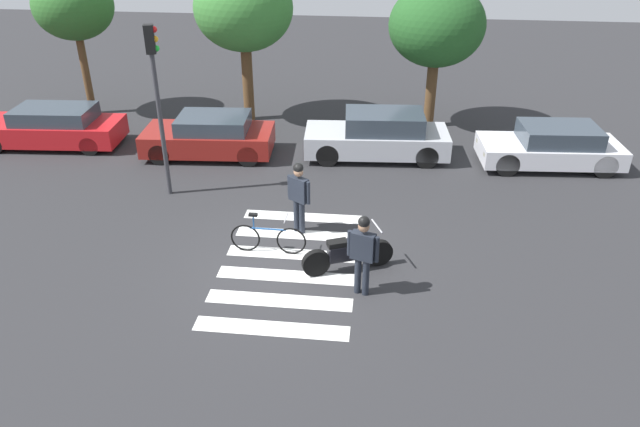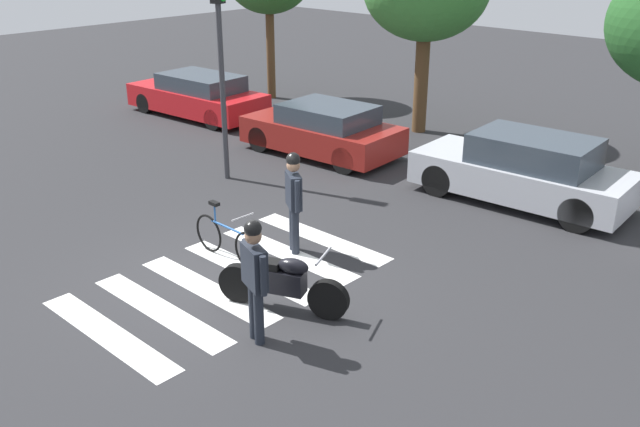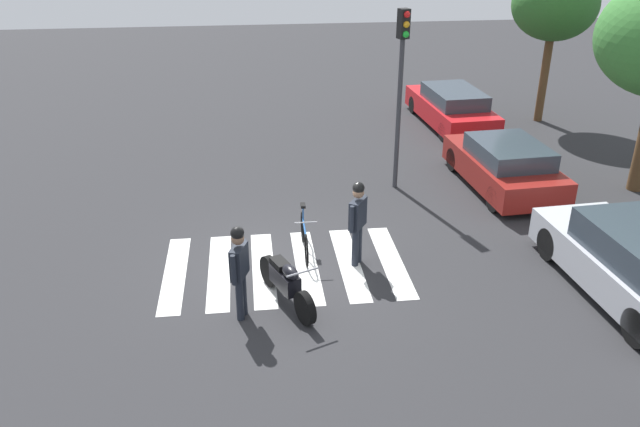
% 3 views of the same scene
% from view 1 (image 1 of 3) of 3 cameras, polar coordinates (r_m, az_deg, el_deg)
% --- Properties ---
extents(ground_plane, '(60.00, 60.00, 0.00)m').
position_cam_1_polar(ground_plane, '(13.58, -2.93, -4.89)').
color(ground_plane, '#2B2B2D').
extents(police_motorcycle, '(1.99, 1.01, 1.03)m').
position_cam_1_polar(police_motorcycle, '(13.16, 2.67, -3.74)').
color(police_motorcycle, black).
rests_on(police_motorcycle, ground_plane).
extents(leaning_bicycle, '(1.78, 0.46, 1.01)m').
position_cam_1_polar(leaning_bicycle, '(13.86, -5.00, -2.35)').
color(leaning_bicycle, black).
rests_on(leaning_bicycle, ground_plane).
extents(officer_on_foot, '(0.59, 0.44, 1.85)m').
position_cam_1_polar(officer_on_foot, '(14.33, -2.04, 2.01)').
color(officer_on_foot, '#1E232D').
rests_on(officer_on_foot, ground_plane).
extents(officer_by_motorcycle, '(0.65, 0.35, 1.83)m').
position_cam_1_polar(officer_by_motorcycle, '(12.12, 4.11, -3.47)').
color(officer_by_motorcycle, '#1E232D').
rests_on(officer_by_motorcycle, ground_plane).
extents(crosswalk_stripes, '(3.04, 4.95, 0.01)m').
position_cam_1_polar(crosswalk_stripes, '(13.58, -2.93, -4.88)').
color(crosswalk_stripes, silver).
rests_on(crosswalk_stripes, ground_plane).
extents(car_red_convertible, '(4.67, 2.04, 1.29)m').
position_cam_1_polar(car_red_convertible, '(21.60, -24.22, 7.52)').
color(car_red_convertible, black).
rests_on(car_red_convertible, ground_plane).
extents(car_maroon_wagon, '(4.13, 2.10, 1.30)m').
position_cam_1_polar(car_maroon_wagon, '(19.27, -10.47, 7.28)').
color(car_maroon_wagon, black).
rests_on(car_maroon_wagon, ground_plane).
extents(car_silver_sedan, '(4.54, 2.05, 1.47)m').
position_cam_1_polar(car_silver_sedan, '(18.87, 5.59, 7.38)').
color(car_silver_sedan, black).
rests_on(car_silver_sedan, ground_plane).
extents(car_white_van, '(4.27, 2.06, 1.28)m').
position_cam_1_polar(car_white_van, '(19.48, 21.23, 5.97)').
color(car_white_van, black).
rests_on(car_white_van, ground_plane).
extents(traffic_light_pole, '(0.35, 0.30, 4.58)m').
position_cam_1_polar(traffic_light_pole, '(16.12, -15.32, 11.63)').
color(traffic_light_pole, '#38383D').
rests_on(traffic_light_pole, ground_plane).
extents(street_tree_near, '(2.75, 2.75, 5.07)m').
position_cam_1_polar(street_tree_near, '(23.63, -22.47, 17.78)').
color(street_tree_near, brown).
rests_on(street_tree_near, ground_plane).
extents(street_tree_mid, '(3.37, 3.37, 5.36)m').
position_cam_1_polar(street_tree_mid, '(21.50, -7.31, 18.78)').
color(street_tree_mid, brown).
rests_on(street_tree_mid, ground_plane).
extents(street_tree_far, '(3.19, 3.19, 4.87)m').
position_cam_1_polar(street_tree_far, '(21.07, 11.08, 17.15)').
color(street_tree_far, brown).
rests_on(street_tree_far, ground_plane).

